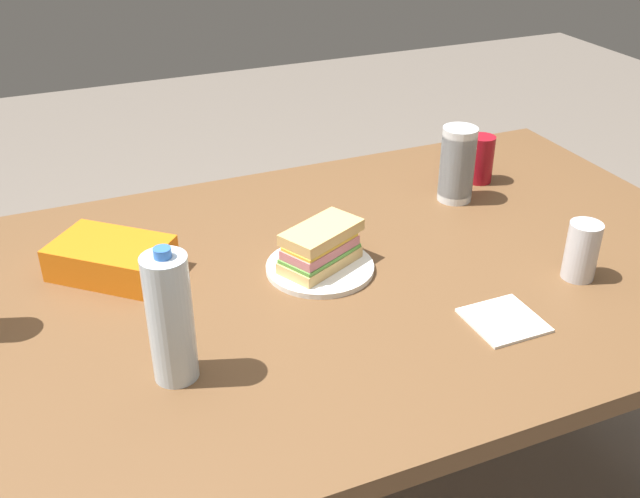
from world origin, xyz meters
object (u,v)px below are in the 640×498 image
Objects in this scene: dining_table at (309,309)px; plastic_cup_stack at (457,164)px; sandwich at (321,247)px; soda_can_red at (481,159)px; paper_plate at (320,267)px; soda_can_silver at (582,251)px; water_bottle_spare at (170,318)px; chip_bag at (111,258)px.

dining_table is 10.16× the size of plastic_cup_stack.
sandwich is 1.64× the size of soda_can_red.
paper_plate is at bearing -155.80° from soda_can_red.
soda_can_red is at bearing 24.49° from dining_table.
soda_can_silver is at bearing -99.42° from soda_can_red.
sandwich is 1.64× the size of soda_can_silver.
sandwich reaches higher than dining_table.
water_bottle_spare is (-0.36, -0.22, 0.06)m from sandwich.
chip_bag reaches higher than paper_plate.
soda_can_red is at bearing 30.31° from plastic_cup_stack.
soda_can_silver is (0.51, -0.21, 0.14)m from dining_table.
dining_table is 0.42m from chip_bag.
paper_plate is at bearing 29.10° from dining_table.
water_bottle_spare is (-0.79, -0.40, 0.02)m from plastic_cup_stack.
dining_table is 0.14m from sandwich.
sandwich is 0.87× the size of chip_bag.
water_bottle_spare is at bearing -148.10° from sandwich.
chip_bag is 0.39m from water_bottle_spare.
paper_plate is at bearing 19.92° from chip_bag.
soda_can_red is 0.95m from chip_bag.
soda_can_silver reaches higher than dining_table.
soda_can_silver is (-0.08, -0.48, 0.00)m from soda_can_red.
plastic_cup_stack reaches higher than paper_plate.
chip_bag is at bearing 158.49° from paper_plate.
sandwich is 0.42m from water_bottle_spare.
dining_table is 0.57m from soda_can_silver.
dining_table is at bearing -150.90° from paper_plate.
water_bottle_spare reaches higher than paper_plate.
plastic_cup_stack is at bearing 22.97° from dining_table.
dining_table is 0.09m from paper_plate.
sandwich is at bearing 31.90° from water_bottle_spare.
soda_can_red reaches higher than paper_plate.
sandwich is 0.60m from soda_can_red.
water_bottle_spare reaches higher than chip_bag.
soda_can_silver is at bearing -25.96° from paper_plate.
paper_plate is 0.61m from soda_can_red.
paper_plate reaches higher than dining_table.
dining_table is 0.42m from water_bottle_spare.
soda_can_red is (0.55, 0.24, 0.01)m from sandwich.
plastic_cup_stack is at bearing 43.09° from chip_bag.
soda_can_red is 0.50× the size of water_bottle_spare.
soda_can_red is 0.53× the size of chip_bag.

